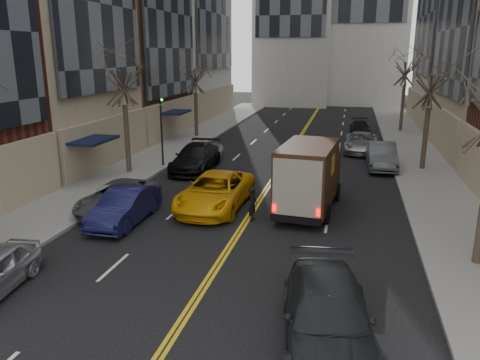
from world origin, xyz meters
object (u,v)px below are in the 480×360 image
Objects in this scene: ups_truck at (309,177)px; observer_sedan at (327,317)px; taxi at (215,191)px; pedestrian at (253,204)px.

observer_sedan is at bearing -77.02° from ups_truck.
ups_truck is 1.06× the size of observer_sedan.
ups_truck is 1.03× the size of taxi.
taxi is at bearing 60.50° from pedestrian.
observer_sedan is 9.30m from pedestrian.
ups_truck reaches higher than observer_sedan.
ups_truck is 3.12m from pedestrian.
observer_sedan is at bearing -154.78° from pedestrian.
taxi is at bearing -165.82° from ups_truck.
pedestrian is (-2.26, -1.95, -0.88)m from ups_truck.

